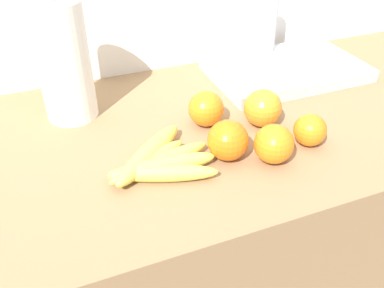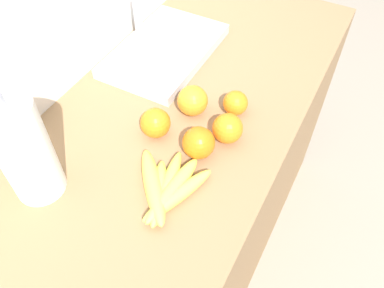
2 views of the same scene
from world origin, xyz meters
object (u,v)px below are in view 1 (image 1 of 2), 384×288
object	(u,v)px
orange_back_right	(263,108)
paper_towel_roll	(64,62)
orange_back_left	(274,144)
sink_basin	(285,68)
orange_center	(228,140)
orange_right	(206,109)
orange_front	(310,130)
banana_bunch	(157,162)

from	to	relation	value
orange_back_right	paper_towel_roll	xyz separation A→B (m)	(-0.38, 0.20, 0.09)
paper_towel_roll	orange_back_right	bearing A→B (deg)	-27.04
orange_back_left	sink_basin	xyz separation A→B (m)	(0.23, 0.32, -0.02)
orange_center	orange_back_left	distance (m)	0.09
orange_back_right	orange_back_left	distance (m)	0.13
orange_right	paper_towel_roll	distance (m)	0.32
paper_towel_roll	sink_basin	world-z (taller)	paper_towel_roll
orange_right	sink_basin	size ratio (longest dim) A/B	0.20
orange_front	orange_right	size ratio (longest dim) A/B	0.86
banana_bunch	orange_front	distance (m)	0.32
banana_bunch	orange_back_right	size ratio (longest dim) A/B	2.59
banana_bunch	orange_center	xyz separation A→B (m)	(0.14, -0.01, 0.02)
paper_towel_roll	sink_basin	xyz separation A→B (m)	(0.57, 0.00, -0.11)
paper_towel_roll	sink_basin	bearing A→B (deg)	0.26
orange_front	sink_basin	bearing A→B (deg)	66.34
orange_back_left	paper_towel_roll	size ratio (longest dim) A/B	0.27
orange_back_right	paper_towel_roll	world-z (taller)	paper_towel_roll
orange_back_right	orange_center	size ratio (longest dim) A/B	1.03
banana_bunch	orange_center	world-z (taller)	orange_center
orange_center	sink_basin	xyz separation A→B (m)	(0.31, 0.28, -0.02)
orange_front	orange_center	size ratio (longest dim) A/B	0.83
banana_bunch	sink_basin	xyz separation A→B (m)	(0.45, 0.27, 0.00)
orange_back_right	orange_back_left	bearing A→B (deg)	-110.18
orange_right	paper_towel_roll	size ratio (longest dim) A/B	0.27
orange_front	orange_back_left	distance (m)	0.10
orange_front	orange_back_right	xyz separation A→B (m)	(-0.05, 0.10, 0.01)
sink_basin	orange_back_left	bearing A→B (deg)	-125.55
orange_front	orange_center	bearing A→B (deg)	173.51
banana_bunch	orange_back_right	distance (m)	0.28
orange_back_right	sink_basin	bearing A→B (deg)	47.02
orange_front	orange_right	xyz separation A→B (m)	(-0.17, 0.15, 0.01)
orange_right	orange_center	world-z (taller)	orange_center
orange_right	banana_bunch	bearing A→B (deg)	-142.28
banana_bunch	orange_back_left	bearing A→B (deg)	-13.74
banana_bunch	orange_back_left	xyz separation A→B (m)	(0.22, -0.05, 0.02)
orange_back_left	orange_back_right	bearing A→B (deg)	69.82
orange_center	orange_back_left	bearing A→B (deg)	-28.24
orange_back_right	orange_front	bearing A→B (deg)	-62.57
orange_center	paper_towel_roll	distance (m)	0.39
banana_bunch	sink_basin	size ratio (longest dim) A/B	0.54
orange_front	paper_towel_roll	size ratio (longest dim) A/B	0.23
orange_right	orange_back_left	bearing A→B (deg)	-67.93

